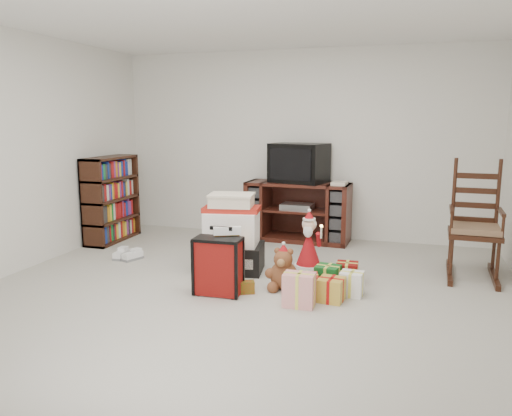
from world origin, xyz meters
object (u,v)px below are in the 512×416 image
Objects in this scene: bookshelf at (111,201)px; sneaker_pair at (127,255)px; rocking_chair at (474,235)px; teddy_bear at (284,271)px; santa_figurine at (309,246)px; red_suitcase at (218,266)px; mrs_claus_figurine at (233,256)px; gift_cluster at (328,282)px; crt_television at (299,163)px; tv_stand at (298,212)px; gift_pile at (232,238)px.

bookshelf is 1.12m from sneaker_pair.
rocking_chair reaches higher than teddy_bear.
santa_figurine is 2.10m from sneaker_pair.
mrs_claus_figurine is at bearing 94.17° from red_suitcase.
red_suitcase reaches higher than gift_cluster.
crt_television is (2.35, 0.75, 0.49)m from bookshelf.
rocking_chair is at bearing 29.57° from teddy_bear.
tv_stand reaches higher than teddy_bear.
tv_stand is 1.98m from teddy_bear.
red_suitcase is 0.79× the size of crt_television.
gift_cluster reaches higher than sneaker_pair.
tv_stand is 0.64m from crt_television.
gift_cluster is (0.33, -0.76, -0.13)m from santa_figurine.
crt_television is (1.69, 1.50, 0.98)m from sneaker_pair.
gift_pile is 1.35m from sneaker_pair.
gift_pile is 0.85× the size of gift_cluster.
rocking_chair is at bearing -10.89° from crt_television.
bookshelf is at bearing 155.00° from teddy_bear.
rocking_chair is (4.39, -0.24, -0.11)m from bookshelf.
crt_television reaches higher than mrs_claus_figurine.
crt_television is (0.00, 0.03, 0.64)m from tv_stand.
bookshelf reaches higher than red_suitcase.
rocking_chair is at bearing 13.56° from sneaker_pair.
sneaker_pair is (-2.07, -0.27, -0.20)m from santa_figurine.
teddy_bear is at bearing -40.90° from gift_pile.
bookshelf reaches higher than mrs_claus_figurine.
bookshelf is at bearing 142.00° from red_suitcase.
gift_pile is 0.80m from teddy_bear.
tv_stand reaches higher than red_suitcase.
sneaker_pair is 2.46m from crt_television.
bookshelf is 2.29m from mrs_claus_figurine.
crt_television is at bearing 82.01° from red_suitcase.
sneaker_pair is at bearing -48.63° from bookshelf.
red_suitcase is 1.23m from santa_figurine.
crt_television is at bearing 17.67° from bookshelf.
bookshelf is at bearing 157.98° from gift_cluster.
gift_pile reaches higher than red_suitcase.
red_suitcase is 1.65m from sneaker_pair.
bookshelf is 2.00× the size of mrs_claus_figurine.
crt_television is at bearing 109.66° from gift_cluster.
red_suitcase is 1.12× the size of mrs_claus_figurine.
gift_cluster is at bearing -13.80° from mrs_claus_figurine.
tv_stand is 2.25m from rocking_chair.
gift_pile is 0.74m from red_suitcase.
bookshelf is 1.38× the size of gift_pile.
tv_stand is 2.20× the size of red_suitcase.
teddy_bear is at bearing 179.21° from gift_cluster.
red_suitcase is (-0.25, -2.25, -0.12)m from tv_stand.
gift_pile is (-2.41, -0.58, -0.07)m from rocking_chair.
tv_stand is 2.26m from sneaker_pair.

